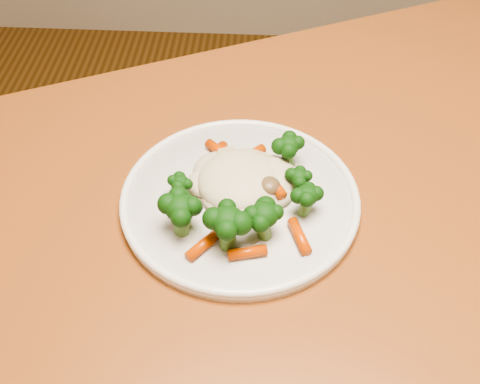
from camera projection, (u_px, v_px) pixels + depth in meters
The scene contains 3 objects.
dining_table at pixel (331, 266), 0.77m from camera, with size 1.29×1.11×0.75m.
plate at pixel (240, 201), 0.69m from camera, with size 0.27×0.27×0.01m, color white.
meal at pixel (238, 192), 0.66m from camera, with size 0.18×0.19×0.05m.
Camera 1 is at (-0.16, -0.58, 1.25)m, focal length 45.00 mm.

